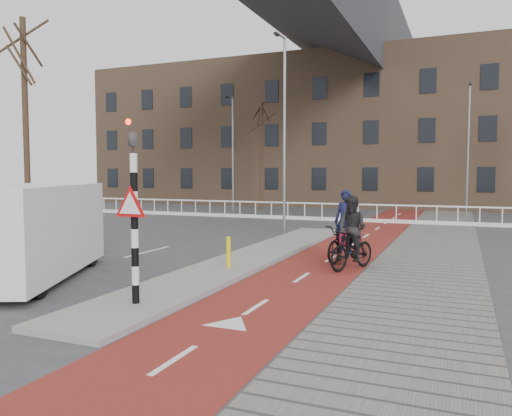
% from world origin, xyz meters
% --- Properties ---
extents(ground, '(120.00, 120.00, 0.00)m').
position_xyz_m(ground, '(0.00, 0.00, 0.00)').
color(ground, '#38383A').
rests_on(ground, ground).
extents(bike_lane, '(2.50, 60.00, 0.01)m').
position_xyz_m(bike_lane, '(1.50, 10.00, 0.01)').
color(bike_lane, maroon).
rests_on(bike_lane, ground).
extents(sidewalk, '(3.00, 60.00, 0.01)m').
position_xyz_m(sidewalk, '(4.30, 10.00, 0.01)').
color(sidewalk, slate).
rests_on(sidewalk, ground).
extents(curb_island, '(1.80, 16.00, 0.12)m').
position_xyz_m(curb_island, '(-0.70, 4.00, 0.06)').
color(curb_island, gray).
rests_on(curb_island, ground).
extents(traffic_signal, '(0.80, 0.80, 3.68)m').
position_xyz_m(traffic_signal, '(-0.60, -2.02, 1.99)').
color(traffic_signal, black).
rests_on(traffic_signal, curb_island).
extents(bollard, '(0.12, 0.12, 0.83)m').
position_xyz_m(bollard, '(-0.53, 1.98, 0.53)').
color(bollard, yellow).
rests_on(bollard, curb_island).
extents(cyclist_near, '(1.19, 2.18, 2.13)m').
position_xyz_m(cyclist_near, '(2.00, 4.70, 0.73)').
color(cyclist_near, black).
rests_on(cyclist_near, bike_lane).
extents(cyclist_far, '(1.25, 1.92, 2.00)m').
position_xyz_m(cyclist_far, '(2.45, 3.50, 0.84)').
color(cyclist_far, black).
rests_on(cyclist_far, bike_lane).
extents(van, '(4.21, 5.84, 2.33)m').
position_xyz_m(van, '(-4.61, -0.84, 1.23)').
color(van, silver).
rests_on(van, ground).
extents(railing, '(28.00, 0.10, 0.99)m').
position_xyz_m(railing, '(-5.00, 17.00, 0.31)').
color(railing, silver).
rests_on(railing, ground).
extents(townhouse_row, '(46.00, 10.00, 15.90)m').
position_xyz_m(townhouse_row, '(-3.00, 32.00, 7.81)').
color(townhouse_row, '#7F6047').
rests_on(townhouse_row, ground).
extents(tree_left, '(0.24, 0.24, 8.96)m').
position_xyz_m(tree_left, '(-11.55, 5.65, 4.48)').
color(tree_left, '#312116').
rests_on(tree_left, ground).
extents(tree_mid, '(0.25, 0.25, 7.72)m').
position_xyz_m(tree_mid, '(-8.27, 23.61, 3.86)').
color(tree_mid, '#312116').
rests_on(tree_mid, ground).
extents(streetlight_near, '(0.12, 0.12, 8.47)m').
position_xyz_m(streetlight_near, '(-2.03, 10.74, 4.23)').
color(streetlight_near, slate).
rests_on(streetlight_near, ground).
extents(streetlight_left, '(0.12, 0.12, 7.84)m').
position_xyz_m(streetlight_left, '(-9.54, 21.45, 3.92)').
color(streetlight_left, slate).
rests_on(streetlight_left, ground).
extents(streetlight_right, '(0.12, 0.12, 7.91)m').
position_xyz_m(streetlight_right, '(5.42, 22.67, 3.96)').
color(streetlight_right, slate).
rests_on(streetlight_right, ground).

